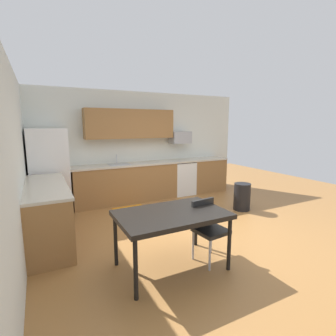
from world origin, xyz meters
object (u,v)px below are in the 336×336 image
Objects in this scene: oven_range at (181,177)px; trash_bin at (242,197)px; microwave at (180,137)px; chair_near_table at (208,225)px; refrigerator at (49,172)px; dining_table at (172,217)px.

trash_bin is (0.53, -1.78, -0.16)m from oven_range.
microwave is 3.71m from chair_near_table.
trash_bin is at bearing 35.48° from chair_near_table.
microwave reaches higher than trash_bin.
trash_bin is at bearing -73.55° from oven_range.
chair_near_table reaches higher than trash_bin.
oven_range is at bearing 1.41° from refrigerator.
chair_near_table is at bearing -113.47° from microwave.
dining_table is 2.33× the size of trash_bin.
dining_table is 0.58m from chair_near_table.
oven_range is 3.47m from chair_near_table.
microwave reaches higher than chair_near_table.
oven_range reaches higher than chair_near_table.
refrigerator is at bearing 113.07° from dining_table.
oven_range reaches higher than trash_bin.
refrigerator is 3.62m from chair_near_table.
chair_near_table is 2.39m from trash_bin.
refrigerator is 3.29m from oven_range.
refrigerator reaches higher than chair_near_table.
dining_table is (-1.96, -3.23, -0.84)m from microwave.
refrigerator reaches higher than trash_bin.
oven_range is 3.70m from dining_table.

